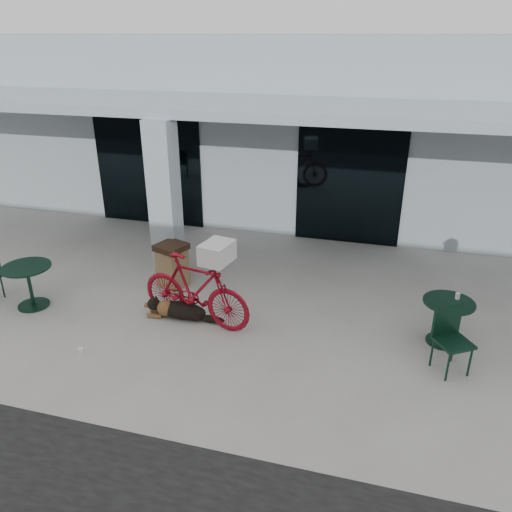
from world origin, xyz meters
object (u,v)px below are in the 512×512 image
(cafe_chair_far_a, at_px, (454,341))
(trash_receptacle, at_px, (173,265))
(cafe_table_far, at_px, (446,322))
(dog, at_px, (181,309))
(cafe_table_near, at_px, (30,286))
(bicycle, at_px, (195,290))

(cafe_chair_far_a, bearing_deg, trash_receptacle, 131.35)
(cafe_table_far, distance_m, cafe_chair_far_a, 0.77)
(dog, distance_m, trash_receptacle, 1.29)
(cafe_table_far, relative_size, cafe_chair_far_a, 0.78)
(cafe_table_near, height_order, trash_receptacle, trash_receptacle)
(cafe_table_near, bearing_deg, trash_receptacle, 33.62)
(trash_receptacle, bearing_deg, bicycle, -50.67)
(dog, xyz_separation_m, cafe_chair_far_a, (4.38, -0.33, 0.33))
(cafe_table_near, bearing_deg, cafe_table_far, 6.05)
(cafe_table_near, xyz_separation_m, trash_receptacle, (2.13, 1.42, 0.04))
(bicycle, relative_size, dog, 1.92)
(cafe_table_far, bearing_deg, bicycle, -173.25)
(dog, height_order, cafe_table_near, cafe_table_near)
(cafe_table_far, relative_size, trash_receptacle, 0.90)
(cafe_table_far, xyz_separation_m, trash_receptacle, (-4.97, 0.66, 0.07))
(cafe_table_near, xyz_separation_m, cafe_table_far, (7.10, 0.75, -0.03))
(trash_receptacle, bearing_deg, cafe_table_far, -7.62)
(cafe_table_near, bearing_deg, cafe_chair_far_a, -0.07)
(cafe_table_near, bearing_deg, bicycle, 5.14)
(cafe_chair_far_a, xyz_separation_m, trash_receptacle, (-5.01, 1.43, -0.07))
(bicycle, distance_m, cafe_table_far, 4.07)
(cafe_table_near, relative_size, cafe_chair_far_a, 0.83)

